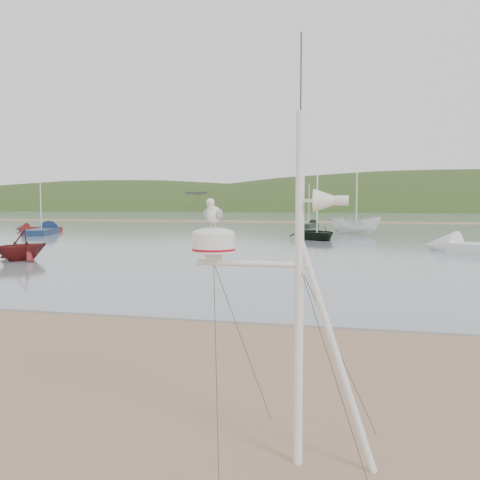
% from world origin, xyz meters
% --- Properties ---
extents(ground, '(560.00, 560.00, 0.00)m').
position_xyz_m(ground, '(0.00, 0.00, 0.00)').
color(ground, '#8C6A51').
rests_on(ground, ground).
extents(water, '(560.00, 256.00, 0.04)m').
position_xyz_m(water, '(0.00, 132.00, 0.02)').
color(water, gray).
rests_on(water, ground).
extents(sandbar, '(560.00, 7.00, 0.07)m').
position_xyz_m(sandbar, '(0.00, 70.00, 0.07)').
color(sandbar, '#8C6A51').
rests_on(sandbar, water).
extents(hill_ridge, '(620.00, 180.00, 80.00)m').
position_xyz_m(hill_ridge, '(18.52, 235.00, -19.70)').
color(hill_ridge, '#263A17').
rests_on(hill_ridge, ground).
extents(far_cottages, '(294.40, 6.30, 8.00)m').
position_xyz_m(far_cottages, '(3.00, 196.00, 4.00)').
color(far_cottages, silver).
rests_on(far_cottages, ground).
extents(mast_rig, '(1.97, 2.10, 4.44)m').
position_xyz_m(mast_rig, '(3.45, -2.04, 1.07)').
color(mast_rig, white).
rests_on(mast_rig, ground).
extents(boat_dark, '(3.51, 2.37, 4.79)m').
position_xyz_m(boat_dark, '(0.93, 32.05, 2.43)').
color(boat_dark, black).
rests_on(boat_dark, water).
extents(boat_red, '(2.77, 2.20, 2.80)m').
position_xyz_m(boat_red, '(-11.72, 14.03, 1.44)').
color(boat_red, maroon).
rests_on(boat_red, water).
extents(boat_white, '(1.74, 1.70, 4.25)m').
position_xyz_m(boat_white, '(3.83, 38.92, 2.17)').
color(boat_white, silver).
rests_on(boat_white, water).
extents(sailboat_white_near, '(7.12, 5.99, 7.47)m').
position_xyz_m(sailboat_white_near, '(10.06, 23.72, 0.30)').
color(sailboat_white_near, silver).
rests_on(sailboat_white_near, ground).
extents(sailboat_dark_mid, '(2.27, 5.63, 5.50)m').
position_xyz_m(sailboat_dark_mid, '(-1.37, 52.90, 0.30)').
color(sailboat_dark_mid, black).
rests_on(sailboat_dark_mid, ground).
extents(dinghy_red_far, '(5.04, 1.34, 1.22)m').
position_xyz_m(dinghy_red_far, '(-27.60, 37.17, 0.29)').
color(dinghy_red_far, maroon).
rests_on(dinghy_red_far, ground).
extents(sailboat_blue_near, '(4.28, 7.67, 7.43)m').
position_xyz_m(sailboat_blue_near, '(-24.30, 34.79, 0.30)').
color(sailboat_blue_near, '#142546').
rests_on(sailboat_blue_near, ground).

